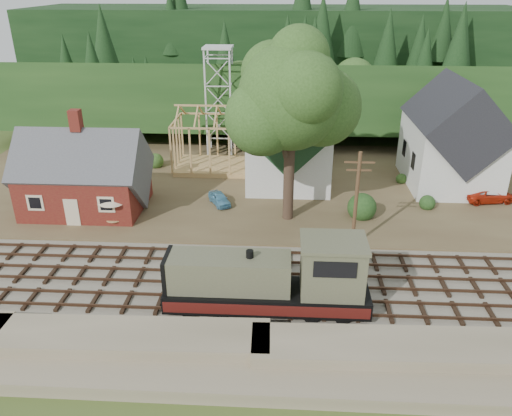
# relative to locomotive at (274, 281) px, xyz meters

# --- Properties ---
(ground) EXTENTS (140.00, 140.00, 0.00)m
(ground) POSITION_rel_locomotive_xyz_m (-1.13, 3.00, -2.20)
(ground) COLOR #384C1E
(ground) RESTS_ON ground
(embankment) EXTENTS (64.00, 5.00, 1.60)m
(embankment) POSITION_rel_locomotive_xyz_m (-1.13, -5.50, -2.20)
(embankment) COLOR #7F7259
(embankment) RESTS_ON ground
(railroad_bed) EXTENTS (64.00, 11.00, 0.16)m
(railroad_bed) POSITION_rel_locomotive_xyz_m (-1.13, 3.00, -2.12)
(railroad_bed) COLOR #726B5B
(railroad_bed) RESTS_ON ground
(village_flat) EXTENTS (64.00, 26.00, 0.30)m
(village_flat) POSITION_rel_locomotive_xyz_m (-1.13, 21.00, -2.05)
(village_flat) COLOR brown
(village_flat) RESTS_ON ground
(hillside) EXTENTS (70.00, 28.96, 12.74)m
(hillside) POSITION_rel_locomotive_xyz_m (-1.13, 45.00, -2.20)
(hillside) COLOR #1E3F19
(hillside) RESTS_ON ground
(ridge) EXTENTS (80.00, 20.00, 12.00)m
(ridge) POSITION_rel_locomotive_xyz_m (-1.13, 61.00, -2.20)
(ridge) COLOR black
(ridge) RESTS_ON ground
(depot) EXTENTS (10.80, 7.41, 9.00)m
(depot) POSITION_rel_locomotive_xyz_m (-17.13, 14.00, 1.02)
(depot) COLOR #5F1515
(depot) RESTS_ON village_flat
(church) EXTENTS (8.40, 15.17, 13.00)m
(church) POSITION_rel_locomotive_xyz_m (0.87, 22.68, 2.98)
(church) COLOR silver
(church) RESTS_ON village_flat
(farmhouse) EXTENTS (8.40, 10.80, 10.60)m
(farmhouse) POSITION_rel_locomotive_xyz_m (16.87, 22.00, 2.67)
(farmhouse) COLOR silver
(farmhouse) RESTS_ON village_flat
(timber_frame) EXTENTS (8.20, 6.20, 6.99)m
(timber_frame) POSITION_rel_locomotive_xyz_m (-7.13, 25.00, 1.07)
(timber_frame) COLOR tan
(timber_frame) RESTS_ON village_flat
(lattice_tower) EXTENTS (3.20, 3.20, 12.12)m
(lattice_tower) POSITION_rel_locomotive_xyz_m (-7.13, 31.00, 7.83)
(lattice_tower) COLOR silver
(lattice_tower) RESTS_ON village_flat
(big_tree) EXTENTS (10.90, 8.40, 14.70)m
(big_tree) POSITION_rel_locomotive_xyz_m (1.04, 13.08, 8.02)
(big_tree) COLOR #38281E
(big_tree) RESTS_ON village_flat
(telegraph_pole_near) EXTENTS (2.20, 0.28, 8.00)m
(telegraph_pole_near) POSITION_rel_locomotive_xyz_m (5.87, 8.20, 2.05)
(telegraph_pole_near) COLOR #4C331E
(telegraph_pole_near) RESTS_ON ground
(locomotive) EXTENTS (12.53, 3.13, 5.00)m
(locomotive) POSITION_rel_locomotive_xyz_m (0.00, 0.00, 0.00)
(locomotive) COLOR black
(locomotive) RESTS_ON railroad_bed
(car_blue) EXTENTS (2.64, 3.43, 1.09)m
(car_blue) POSITION_rel_locomotive_xyz_m (-5.40, 15.54, -1.35)
(car_blue) COLOR #599CBF
(car_blue) RESTS_ON village_flat
(car_red) EXTENTS (4.93, 2.82, 1.30)m
(car_red) POSITION_rel_locomotive_xyz_m (19.58, 17.62, -1.25)
(car_red) COLOR red
(car_red) RESTS_ON village_flat
(patio_set) EXTENTS (2.25, 2.25, 2.50)m
(patio_set) POSITION_rel_locomotive_xyz_m (-13.77, 10.98, 0.23)
(patio_set) COLOR silver
(patio_set) RESTS_ON village_flat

